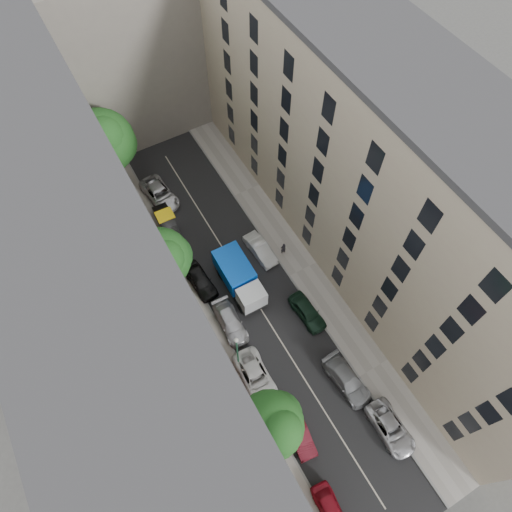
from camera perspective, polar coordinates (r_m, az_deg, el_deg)
ground at (r=42.10m, az=-0.47°, el=-4.96°), size 120.00×120.00×0.00m
road_surface at (r=42.09m, az=-0.47°, el=-4.95°), size 8.00×44.00×0.02m
sidewalk_left at (r=41.23m, az=-7.22°, el=-8.26°), size 3.00×44.00×0.15m
sidewalk_right at (r=43.52m, az=5.86°, el=-1.68°), size 3.00×44.00×0.15m
building_left at (r=32.29m, az=-17.96°, el=-5.58°), size 8.00×44.00×20.00m
building_right at (r=37.82m, az=14.31°, el=9.37°), size 8.00×44.00×20.00m
building_endcap at (r=53.53m, az=-16.84°, el=24.12°), size 18.00×12.00×18.00m
tarp_truck at (r=41.18m, az=-2.12°, el=-2.74°), size 2.57×6.21×2.86m
car_left_0 at (r=37.56m, az=9.40°, el=-28.95°), size 1.89×4.05×1.34m
car_left_1 at (r=37.84m, az=5.32°, el=-21.09°), size 1.88×4.27×1.36m
car_left_2 at (r=38.67m, az=-0.06°, el=-14.83°), size 2.52×5.07×1.38m
car_left_3 at (r=40.34m, az=-3.22°, el=-8.29°), size 2.05×4.67×1.34m
car_left_4 at (r=42.29m, az=-7.01°, el=-3.04°), size 2.06×4.47×1.49m
car_left_5 at (r=46.33m, az=-11.11°, el=4.23°), size 1.70×4.41×1.43m
car_left_6 at (r=48.62m, az=-11.95°, el=7.61°), size 3.08×5.50×1.45m
car_right_0 at (r=39.21m, az=16.47°, el=-19.94°), size 2.29×4.72×1.29m
car_right_1 at (r=39.28m, az=11.28°, el=-14.97°), size 2.33×4.97×1.40m
car_right_2 at (r=40.88m, az=6.44°, el=-6.95°), size 1.91×4.28×1.43m
car_right_3 at (r=43.71m, az=0.54°, el=0.83°), size 1.76×4.26×1.37m
tree_near at (r=32.24m, az=2.01°, el=-20.50°), size 4.94×4.61×8.79m
tree_mid at (r=38.23m, az=-11.70°, el=-0.47°), size 5.45×5.20×8.27m
tree_far at (r=46.72m, az=-18.45°, el=13.23°), size 6.32×6.19×9.53m
lamp_post at (r=36.04m, az=-2.37°, el=-11.62°), size 0.36×0.36×5.95m
pedestrian at (r=43.60m, az=3.44°, el=0.97°), size 0.56×0.38×1.51m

